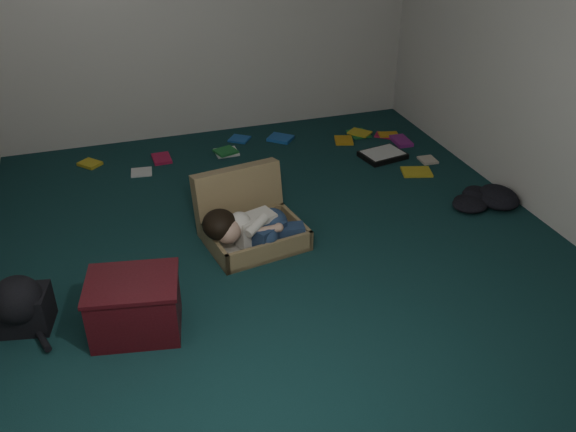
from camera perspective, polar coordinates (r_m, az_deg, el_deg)
floor at (r=4.31m, az=-0.62°, el=-3.04°), size 4.50×4.50×0.00m
wall_front at (r=1.93m, az=19.92°, el=-5.93°), size 4.50×0.00×4.50m
wall_right at (r=4.73m, az=23.90°, el=14.79°), size 0.00×4.50×4.50m
suitcase at (r=4.37m, az=-3.71°, el=-0.36°), size 0.75×0.74×0.48m
person at (r=4.21m, az=-3.37°, el=-1.06°), size 0.73×0.35×0.30m
maroon_bin at (r=3.62m, az=-14.13°, el=-8.14°), size 0.58×0.49×0.35m
backpack at (r=3.90m, az=-23.91°, el=-7.93°), size 0.50×0.43×0.26m
clothing_pile at (r=5.08m, az=17.51°, el=1.84°), size 0.47×0.41×0.13m
paper_tray at (r=5.69m, az=8.85°, el=5.68°), size 0.43×0.35×0.05m
book_scatter at (r=5.76m, az=0.31°, el=6.20°), size 3.12×1.44×0.02m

